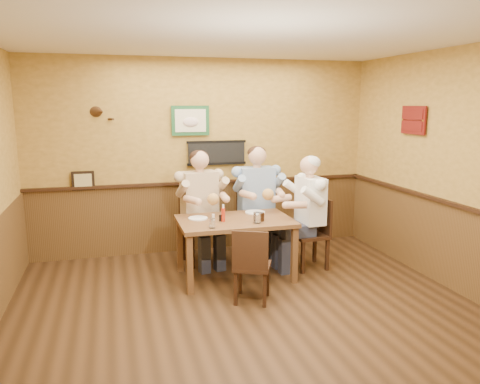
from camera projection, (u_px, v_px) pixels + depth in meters
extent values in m
plane|color=black|center=(254.00, 321.00, 4.73)|extent=(5.00, 5.00, 0.00)
cube|color=silver|center=(256.00, 31.00, 4.21)|extent=(5.00, 5.00, 0.02)
cube|color=gold|center=(204.00, 156.00, 6.83)|extent=(5.00, 0.02, 2.80)
cube|color=gold|center=(420.00, 276.00, 2.10)|extent=(5.00, 0.02, 2.80)
cube|color=gold|center=(472.00, 174.00, 5.12)|extent=(0.02, 5.00, 2.80)
cube|color=brown|center=(205.00, 216.00, 6.98)|extent=(5.00, 0.02, 1.00)
cube|color=brown|center=(464.00, 253.00, 5.29)|extent=(0.02, 5.00, 1.00)
cube|color=black|center=(217.00, 153.00, 6.83)|extent=(0.88, 0.03, 0.34)
cube|color=#1C5329|center=(190.00, 121.00, 6.65)|extent=(0.54, 0.03, 0.42)
cube|color=black|center=(83.00, 181.00, 6.40)|extent=(0.30, 0.03, 0.26)
cube|color=maroon|center=(414.00, 120.00, 6.01)|extent=(0.03, 0.48, 0.36)
cube|color=brown|center=(235.00, 221.00, 5.79)|extent=(1.40, 0.90, 0.05)
cube|color=brown|center=(190.00, 265.00, 5.33)|extent=(0.07, 0.07, 0.70)
cube|color=brown|center=(294.00, 255.00, 5.66)|extent=(0.07, 0.07, 0.70)
cube|color=brown|center=(180.00, 245.00, 6.07)|extent=(0.07, 0.07, 0.70)
cube|color=brown|center=(273.00, 238.00, 6.40)|extent=(0.07, 0.07, 0.70)
cylinder|color=white|center=(212.00, 223.00, 5.37)|extent=(0.10, 0.10, 0.11)
cylinder|color=white|center=(257.00, 218.00, 5.59)|extent=(0.12, 0.12, 0.13)
cylinder|color=black|center=(261.00, 217.00, 5.70)|extent=(0.10, 0.10, 0.10)
cylinder|color=#B52913|center=(223.00, 214.00, 5.66)|extent=(0.05, 0.05, 0.19)
cylinder|color=white|center=(213.00, 218.00, 5.69)|extent=(0.04, 0.04, 0.09)
cylinder|color=black|center=(220.00, 218.00, 5.69)|extent=(0.04, 0.04, 0.08)
cylinder|color=white|center=(198.00, 218.00, 5.81)|extent=(0.28, 0.28, 0.02)
cylinder|color=white|center=(255.00, 212.00, 6.12)|extent=(0.31, 0.31, 0.02)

